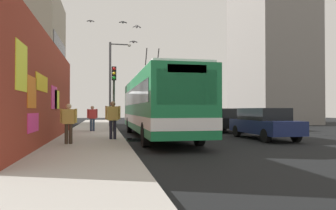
# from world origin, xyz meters

# --- Properties ---
(ground_plane) EXTENTS (80.00, 80.00, 0.00)m
(ground_plane) POSITION_xyz_m (0.00, 0.00, 0.00)
(ground_plane) COLOR black
(sidewalk_slab) EXTENTS (48.00, 3.20, 0.15)m
(sidewalk_slab) POSITION_xyz_m (0.00, 1.60, 0.07)
(sidewalk_slab) COLOR #ADA8A0
(sidewalk_slab) RESTS_ON ground_plane
(graffiti_wall) EXTENTS (14.74, 0.32, 4.56)m
(graffiti_wall) POSITION_xyz_m (-3.65, 3.35, 2.28)
(graffiti_wall) COLOR maroon
(graffiti_wall) RESTS_ON ground_plane
(building_far_left) EXTENTS (9.19, 8.39, 12.03)m
(building_far_left) POSITION_xyz_m (12.60, 9.20, 6.02)
(building_far_left) COLOR #9E937F
(building_far_left) RESTS_ON ground_plane
(building_far_right) EXTENTS (9.17, 6.41, 19.59)m
(building_far_right) POSITION_xyz_m (12.90, -17.00, 9.80)
(building_far_right) COLOR gray
(building_far_right) RESTS_ON ground_plane
(city_bus) EXTENTS (12.54, 2.54, 5.05)m
(city_bus) POSITION_xyz_m (-1.72, -1.80, 1.82)
(city_bus) COLOR #19723F
(city_bus) RESTS_ON ground_plane
(parked_car_navy) EXTENTS (4.71, 1.76, 1.58)m
(parked_car_navy) POSITION_xyz_m (-3.65, -7.00, 0.83)
(parked_car_navy) COLOR navy
(parked_car_navy) RESTS_ON ground_plane
(parked_car_black) EXTENTS (4.53, 1.83, 1.58)m
(parked_car_black) POSITION_xyz_m (2.07, -7.00, 0.83)
(parked_car_black) COLOR black
(parked_car_black) RESTS_ON ground_plane
(parked_car_champagne) EXTENTS (4.13, 1.94, 1.58)m
(parked_car_champagne) POSITION_xyz_m (8.07, -7.00, 0.83)
(parked_car_champagne) COLOR #C6B793
(parked_car_champagne) RESTS_ON ground_plane
(pedestrian_at_curb) EXTENTS (0.23, 0.69, 1.74)m
(pedestrian_at_curb) POSITION_xyz_m (-3.61, 0.56, 1.18)
(pedestrian_at_curb) COLOR #1E1E2D
(pedestrian_at_curb) RESTS_ON sidewalk_slab
(pedestrian_midblock) EXTENTS (0.22, 0.65, 1.59)m
(pedestrian_midblock) POSITION_xyz_m (2.10, 1.67, 1.08)
(pedestrian_midblock) COLOR #2D3F59
(pedestrian_midblock) RESTS_ON sidewalk_slab
(pedestrian_near_wall) EXTENTS (0.22, 0.65, 1.59)m
(pedestrian_near_wall) POSITION_xyz_m (-5.28, 2.33, 1.08)
(pedestrian_near_wall) COLOR #3F3326
(pedestrian_near_wall) RESTS_ON sidewalk_slab
(traffic_light) EXTENTS (0.49, 0.28, 4.03)m
(traffic_light) POSITION_xyz_m (1.33, 0.35, 2.87)
(traffic_light) COLOR #2D382D
(traffic_light) RESTS_ON sidewalk_slab
(street_lamp) EXTENTS (0.44, 1.77, 6.85)m
(street_lamp) POSITION_xyz_m (7.49, 0.26, 4.07)
(street_lamp) COLOR #4C4C51
(street_lamp) RESTS_ON sidewalk_slab
(flying_pigeons) EXTENTS (4.45, 3.59, 2.10)m
(flying_pigeons) POSITION_xyz_m (3.79, -0.14, 7.23)
(flying_pigeons) COLOR slate
(curbside_puddle) EXTENTS (1.88, 1.88, 0.00)m
(curbside_puddle) POSITION_xyz_m (-2.60, -0.60, 0.00)
(curbside_puddle) COLOR black
(curbside_puddle) RESTS_ON ground_plane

